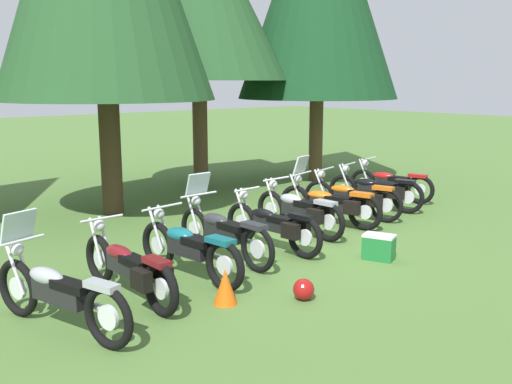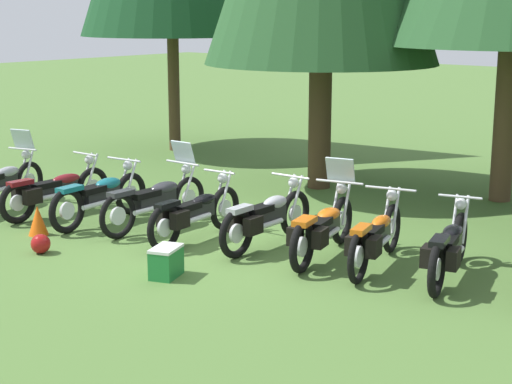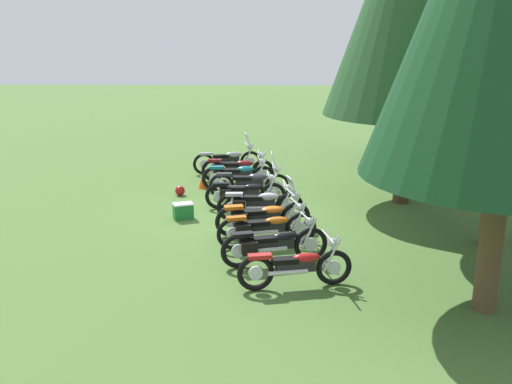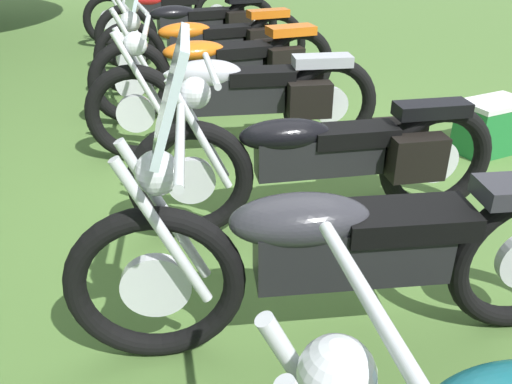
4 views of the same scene
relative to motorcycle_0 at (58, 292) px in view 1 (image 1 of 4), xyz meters
The scene contains 14 objects.
ground_plane 4.78m from the motorcycle_0, 12.22° to the left, with size 80.00×80.00×0.00m, color #4C7033.
motorcycle_0 is the anchor object (origin of this frame).
motorcycle_1 1.18m from the motorcycle_0, 16.72° to the left, with size 0.65×2.36×1.01m.
motorcycle_2 2.26m from the motorcycle_0, 12.61° to the left, with size 0.75×2.26×1.03m.
motorcycle_3 3.27m from the motorcycle_0, 15.68° to the left, with size 0.74×2.37×1.38m.
motorcycle_4 4.22m from the motorcycle_0, 10.10° to the left, with size 0.62×2.23×1.02m.
motorcycle_5 5.38m from the motorcycle_0, 12.59° to the left, with size 0.71×2.24×1.03m.
motorcycle_6 6.37m from the motorcycle_0, 11.54° to the left, with size 0.96×2.29×1.38m.
motorcycle_7 7.21m from the motorcycle_0, 10.86° to the left, with size 0.93×2.26×1.02m.
motorcycle_8 8.26m from the motorcycle_0, 10.70° to the left, with size 0.89×2.24×1.02m.
motorcycle_9 9.44m from the motorcycle_0, 12.02° to the left, with size 0.77×2.19×1.00m.
picnic_cooler 5.18m from the motorcycle_0, ahead, with size 0.48×0.59×0.42m.
traffic_cone 2.11m from the motorcycle_0, 17.86° to the right, with size 0.32×0.32×0.48m, color #EA590F.
dropped_helmet 3.15m from the motorcycle_0, 23.20° to the right, with size 0.29×0.29×0.29m, color maroon.
Camera 1 is at (-7.10, -7.35, 2.93)m, focal length 40.32 mm.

